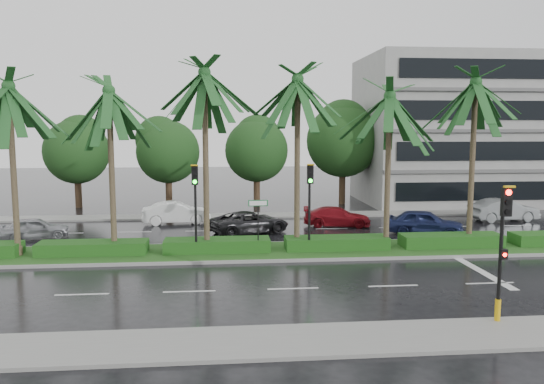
{
  "coord_description": "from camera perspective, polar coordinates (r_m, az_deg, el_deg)",
  "views": [
    {
      "loc": [
        -2.64,
        -24.85,
        6.23
      ],
      "look_at": [
        -0.23,
        1.5,
        3.01
      ],
      "focal_mm": 35.0,
      "sensor_mm": 36.0,
      "label": 1
    }
  ],
  "objects": [
    {
      "name": "car_silver",
      "position": [
        32.64,
        -24.13,
        -3.57
      ],
      "size": [
        2.47,
        3.9,
        1.24
      ],
      "primitive_type": "imported",
      "rotation": [
        0.0,
        0.0,
        1.87
      ],
      "color": "#9E9FA5",
      "rests_on": "ground"
    },
    {
      "name": "signal_median_right",
      "position": [
        25.69,
        4.09,
        -0.3
      ],
      "size": [
        0.34,
        0.42,
        4.36
      ],
      "color": "black",
      "rests_on": "median"
    },
    {
      "name": "near_sidewalk",
      "position": [
        16.11,
        4.78,
        -15.61
      ],
      "size": [
        40.0,
        2.4,
        0.12
      ],
      "primitive_type": "cube",
      "color": "slate",
      "rests_on": "ground"
    },
    {
      "name": "palm_row",
      "position": [
        25.94,
        -2.18,
        10.05
      ],
      "size": [
        26.3,
        4.2,
        9.49
      ],
      "color": "#3B2B22",
      "rests_on": "median"
    },
    {
      "name": "hedge",
      "position": [
        26.62,
        0.59,
        -5.6
      ],
      "size": [
        35.2,
        1.4,
        0.6
      ],
      "color": "#123F13",
      "rests_on": "median"
    },
    {
      "name": "car_blue",
      "position": [
        32.14,
        16.09,
        -3.16
      ],
      "size": [
        3.19,
        4.68,
        1.48
      ],
      "primitive_type": "imported",
      "rotation": [
        0.0,
        0.0,
        1.2
      ],
      "color": "navy",
      "rests_on": "ground"
    },
    {
      "name": "car_red",
      "position": [
        33.88,
        7.0,
        -2.65
      ],
      "size": [
        2.35,
        4.45,
        1.23
      ],
      "primitive_type": "imported",
      "rotation": [
        0.0,
        0.0,
        1.42
      ],
      "color": "maroon",
      "rests_on": "ground"
    },
    {
      "name": "lane_markings",
      "position": [
        25.83,
        7.68,
        -7.06
      ],
      "size": [
        34.0,
        13.06,
        0.01
      ],
      "color": "silver",
      "rests_on": "ground"
    },
    {
      "name": "car_darkgrey",
      "position": [
        31.43,
        -2.41,
        -3.27
      ],
      "size": [
        3.87,
        5.21,
        1.32
      ],
      "primitive_type": "imported",
      "rotation": [
        0.0,
        0.0,
        1.98
      ],
      "color": "black",
      "rests_on": "ground"
    },
    {
      "name": "car_white",
      "position": [
        35.05,
        -10.24,
        -2.21
      ],
      "size": [
        1.93,
        4.48,
        1.44
      ],
      "primitive_type": "imported",
      "rotation": [
        0.0,
        0.0,
        1.67
      ],
      "color": "white",
      "rests_on": "ground"
    },
    {
      "name": "far_sidewalk",
      "position": [
        37.45,
        -1.12,
        -2.54
      ],
      "size": [
        40.0,
        2.0,
        0.12
      ],
      "primitive_type": "cube",
      "color": "slate",
      "rests_on": "ground"
    },
    {
      "name": "ground",
      "position": [
        25.75,
        0.82,
        -7.06
      ],
      "size": [
        120.0,
        120.0,
        0.0
      ],
      "primitive_type": "plane",
      "color": "black",
      "rests_on": "ground"
    },
    {
      "name": "bg_trees",
      "position": [
        42.56,
        -1.18,
        5.1
      ],
      "size": [
        32.84,
        5.9,
        8.52
      ],
      "color": "#362418",
      "rests_on": "ground"
    },
    {
      "name": "signal_median_left",
      "position": [
        25.39,
        -8.26,
        -0.44
      ],
      "size": [
        0.34,
        0.42,
        4.36
      ],
      "color": "black",
      "rests_on": "median"
    },
    {
      "name": "median",
      "position": [
        26.7,
        0.59,
        -6.38
      ],
      "size": [
        36.0,
        4.0,
        0.15
      ],
      "color": "gray",
      "rests_on": "ground"
    },
    {
      "name": "street_sign",
      "position": [
        25.71,
        -1.51,
        -2.25
      ],
      "size": [
        0.95,
        0.09,
        2.6
      ],
      "color": "black",
      "rests_on": "median"
    },
    {
      "name": "building",
      "position": [
        47.13,
        19.52,
        6.27
      ],
      "size": [
        16.0,
        10.0,
        12.0
      ],
      "primitive_type": "cube",
      "color": "gray",
      "rests_on": "ground"
    },
    {
      "name": "signal_near",
      "position": [
        18.09,
        23.55,
        -5.53
      ],
      "size": [
        0.34,
        0.45,
        4.36
      ],
      "color": "black",
      "rests_on": "near_sidewalk"
    },
    {
      "name": "car_grey",
      "position": [
        38.71,
        23.64,
        -1.79
      ],
      "size": [
        1.98,
        4.64,
        1.49
      ],
      "primitive_type": "imported",
      "rotation": [
        0.0,
        0.0,
        1.66
      ],
      "color": "slate",
      "rests_on": "ground"
    }
  ]
}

